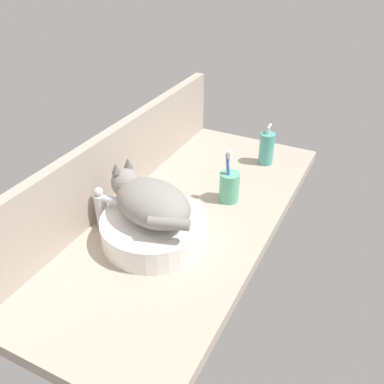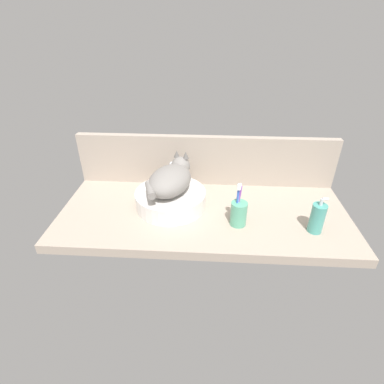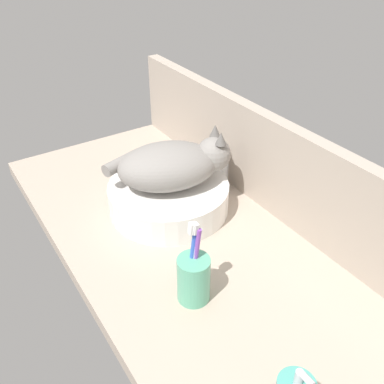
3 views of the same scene
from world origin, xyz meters
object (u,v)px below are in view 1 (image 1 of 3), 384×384
object	(u,v)px
faucet	(104,206)
sink_basin	(154,229)
cat	(149,200)
toothbrush_cup	(229,186)
soap_dispenser	(267,148)

from	to	relation	value
faucet	sink_basin	bearing A→B (deg)	-86.16
sink_basin	cat	xyz separation A→B (cm)	(0.34, 1.33, 9.53)
toothbrush_cup	cat	bearing A→B (deg)	156.04
sink_basin	faucet	size ratio (longest dim) A/B	2.29
cat	toothbrush_cup	world-z (taller)	cat
sink_basin	soap_dispenser	xyz separation A→B (cm)	(59.31, -14.26, 2.50)
faucet	toothbrush_cup	distance (cm)	41.39
cat	toothbrush_cup	distance (cm)	32.39
sink_basin	cat	distance (cm)	9.62
sink_basin	cat	size ratio (longest dim) A/B	1.02
faucet	soap_dispenser	distance (cm)	67.95
sink_basin	cat	world-z (taller)	cat
sink_basin	soap_dispenser	bearing A→B (deg)	-13.52
cat	faucet	size ratio (longest dim) A/B	2.24
sink_basin	soap_dispenser	distance (cm)	61.05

